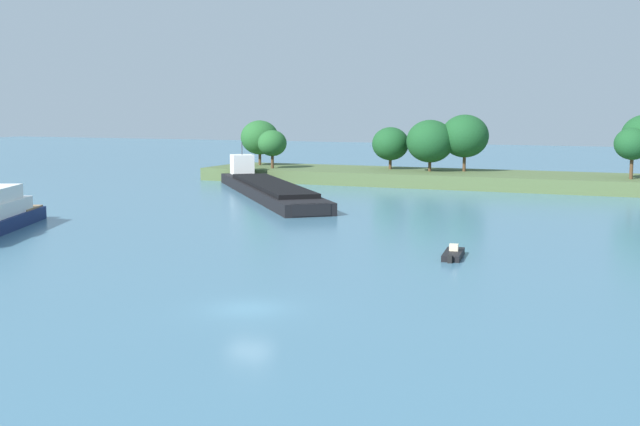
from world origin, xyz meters
The scene contains 4 objects.
ground_plane centered at (0.00, 0.00, 0.00)m, with size 400.00×400.00×0.00m, color teal.
treeline_island centered at (-3.15, 73.82, 2.92)m, with size 83.21×14.17×9.95m.
cargo_barge centered at (-24.35, 51.51, 0.95)m, with size 29.07×34.67×5.91m.
small_motorboat centered at (6.68, 19.18, 0.26)m, with size 1.77×4.41×0.95m.
Camera 1 is at (20.15, -38.36, 10.88)m, focal length 45.76 mm.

